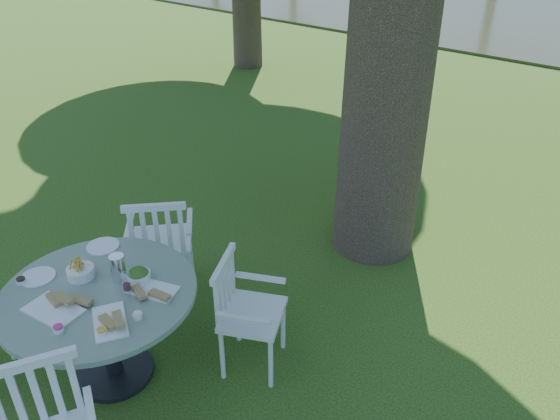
# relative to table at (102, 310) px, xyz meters

# --- Properties ---
(ground) EXTENTS (140.00, 140.00, 0.00)m
(ground) POSITION_rel_table_xyz_m (0.35, 1.29, -0.61)
(ground) COLOR #1C3A0C
(ground) RESTS_ON ground
(table) EXTENTS (1.30, 1.30, 0.77)m
(table) POSITION_rel_table_xyz_m (0.00, 0.00, 0.00)
(table) COLOR black
(table) RESTS_ON ground
(chair_ne) EXTENTS (0.58, 0.60, 0.90)m
(chair_ne) POSITION_rel_table_xyz_m (0.63, 0.70, -0.08)
(chair_ne) COLOR white
(chair_ne) RESTS_ON ground
(chair_nw) EXTENTS (0.68, 0.68, 0.98)m
(chair_nw) POSITION_rel_table_xyz_m (-0.41, 0.84, -0.03)
(chair_nw) COLOR white
(chair_nw) RESTS_ON ground
(tableware) EXTENTS (1.08, 0.88, 0.20)m
(tableware) POSITION_rel_table_xyz_m (-0.04, 0.05, 0.20)
(tableware) COLOR white
(tableware) RESTS_ON table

